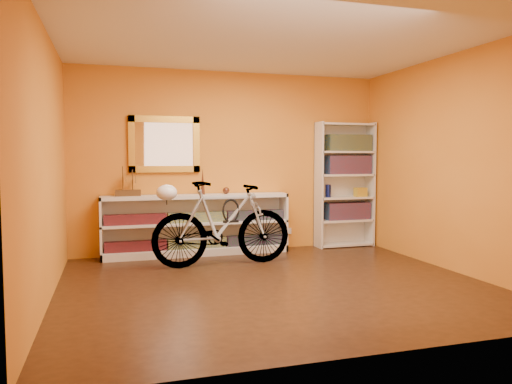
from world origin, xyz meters
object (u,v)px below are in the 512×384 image
object	(u,v)px
console_unit	(197,225)
bicycle	(223,223)
bookcase	(345,185)
helmet	(167,193)

from	to	relation	value
console_unit	bicycle	xyz separation A→B (m)	(0.19, -0.77, 0.11)
bookcase	helmet	size ratio (longest dim) A/B	7.49
console_unit	bicycle	distance (m)	0.80
bicycle	helmet	bearing A→B (deg)	90.00
console_unit	bookcase	xyz separation A→B (m)	(2.29, 0.03, 0.52)
console_unit	bicycle	bearing A→B (deg)	-75.89
console_unit	bicycle	world-z (taller)	bicycle
console_unit	bookcase	world-z (taller)	bookcase
bicycle	console_unit	bearing A→B (deg)	12.22
bicycle	helmet	distance (m)	0.81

